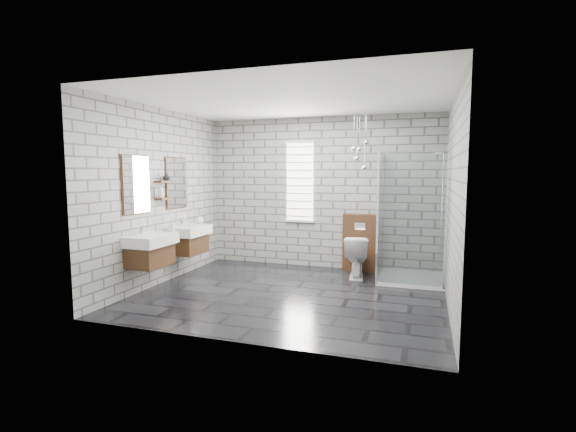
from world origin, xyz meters
The scene contains 20 objects.
floor centered at (0.00, 0.00, -0.01)m, with size 4.20×3.60×0.02m, color black.
ceiling centered at (0.00, 0.00, 2.71)m, with size 4.20×3.60×0.02m, color white.
wall_back centered at (0.00, 1.81, 1.35)m, with size 4.20×0.02×2.70m, color #9C9C97.
wall_front centered at (0.00, -1.81, 1.35)m, with size 4.20×0.02×2.70m, color #9C9C97.
wall_left centered at (-2.11, 0.00, 1.35)m, with size 0.02×3.60×2.70m, color #9C9C97.
wall_right centered at (2.11, 0.00, 1.35)m, with size 0.02×3.60×2.70m, color #9C9C97.
vanity_left centered at (-1.91, -0.62, 0.76)m, with size 0.47×0.70×1.57m.
vanity_right centered at (-1.91, 0.38, 0.76)m, with size 0.47×0.70×1.57m.
shelf_lower centered at (-2.03, -0.05, 1.32)m, with size 0.14×0.30×0.03m, color #492C16.
shelf_upper centered at (-2.03, -0.05, 1.58)m, with size 0.14×0.30×0.03m, color #492C16.
window centered at (-0.40, 1.78, 1.55)m, with size 0.56×0.05×1.48m.
cistern_panel centered at (0.73, 1.70, 0.50)m, with size 0.60×0.20×1.00m, color #492C16.
flush_plate centered at (0.73, 1.60, 0.80)m, with size 0.18×0.01×0.12m, color silver.
shower_enclosure centered at (1.50, 1.18, 0.50)m, with size 1.00×1.00×2.03m.
pendant_cluster centered at (0.75, 1.38, 2.04)m, with size 0.27×0.22×0.94m.
toilet centered at (0.73, 1.27, 0.34)m, with size 0.38×0.67×0.69m, color white.
soap_bottle_a centered at (-1.76, -0.28, 0.94)m, with size 0.08×0.08×0.18m, color #B2B2B2.
soap_bottle_b centered at (-1.85, 0.70, 0.93)m, with size 0.12×0.12×0.15m, color #B2B2B2.
soap_bottle_c centered at (-2.02, -0.14, 1.44)m, with size 0.08×0.08×0.22m, color #B2B2B2.
vase centered at (-2.02, 0.02, 1.66)m, with size 0.12×0.12×0.12m, color #B2B2B2.
Camera 1 is at (1.77, -5.52, 1.72)m, focal length 26.00 mm.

